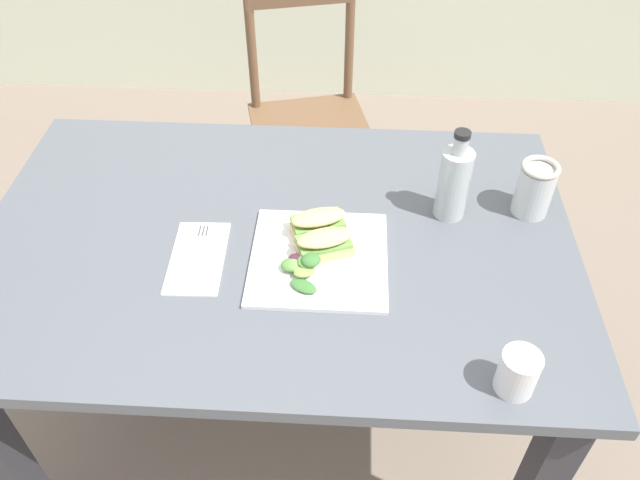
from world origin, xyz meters
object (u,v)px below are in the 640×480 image
(dining_table, at_px, (278,276))
(fork_on_napkin, at_px, (199,250))
(chair_wooden_far, at_px, (309,122))
(cup_extra_side, at_px, (518,373))
(plate_lunch, at_px, (319,258))
(bottle_cold_brew, at_px, (453,186))
(sandwich_half_front, at_px, (325,243))
(sandwich_half_back, at_px, (318,223))
(mason_jar_iced_tea, at_px, (534,191))

(dining_table, bearing_deg, fork_on_napkin, -159.90)
(chair_wooden_far, relative_size, cup_extra_side, 10.17)
(dining_table, bearing_deg, plate_lunch, -33.82)
(chair_wooden_far, distance_m, cup_extra_side, 1.37)
(dining_table, xyz_separation_m, bottle_cold_brew, (0.38, 0.10, 0.20))
(sandwich_half_front, bearing_deg, plate_lunch, -130.64)
(fork_on_napkin, xyz_separation_m, bottle_cold_brew, (0.54, 0.16, 0.07))
(bottle_cold_brew, xyz_separation_m, cup_extra_side, (0.07, -0.45, -0.04))
(fork_on_napkin, distance_m, cup_extra_side, 0.68)
(bottle_cold_brew, relative_size, cup_extra_side, 2.55)
(sandwich_half_front, relative_size, fork_on_napkin, 0.69)
(chair_wooden_far, relative_size, sandwich_half_back, 6.77)
(mason_jar_iced_tea, distance_m, cup_extra_side, 0.48)
(plate_lunch, xyz_separation_m, bottle_cold_brew, (0.28, 0.16, 0.07))
(plate_lunch, bearing_deg, sandwich_half_back, 94.22)
(sandwich_half_front, bearing_deg, bottle_cold_brew, 29.29)
(sandwich_half_back, xyz_separation_m, bottle_cold_brew, (0.29, 0.09, 0.04))
(dining_table, height_order, chair_wooden_far, chair_wooden_far)
(sandwich_half_front, xyz_separation_m, mason_jar_iced_tea, (0.45, 0.17, 0.02))
(fork_on_napkin, relative_size, cup_extra_side, 2.17)
(mason_jar_iced_tea, bearing_deg, cup_extra_side, -103.29)
(fork_on_napkin, relative_size, bottle_cold_brew, 0.85)
(fork_on_napkin, bearing_deg, mason_jar_iced_tea, 13.70)
(sandwich_half_front, relative_size, sandwich_half_back, 1.00)
(chair_wooden_far, height_order, plate_lunch, chair_wooden_far)
(fork_on_napkin, xyz_separation_m, mason_jar_iced_tea, (0.72, 0.18, 0.05))
(sandwich_half_back, relative_size, cup_extra_side, 1.50)
(sandwich_half_back, distance_m, mason_jar_iced_tea, 0.48)
(chair_wooden_far, bearing_deg, mason_jar_iced_tea, -54.56)
(sandwich_half_back, height_order, mason_jar_iced_tea, mason_jar_iced_tea)
(plate_lunch, bearing_deg, cup_extra_side, -39.21)
(bottle_cold_brew, distance_m, cup_extra_side, 0.46)
(chair_wooden_far, height_order, bottle_cold_brew, bottle_cold_brew)
(dining_table, height_order, plate_lunch, plate_lunch)
(cup_extra_side, bearing_deg, sandwich_half_back, 134.69)
(dining_table, height_order, cup_extra_side, cup_extra_side)
(dining_table, distance_m, fork_on_napkin, 0.21)
(bottle_cold_brew, bearing_deg, mason_jar_iced_tea, 5.90)
(dining_table, distance_m, sandwich_half_front, 0.20)
(sandwich_half_front, height_order, sandwich_half_back, same)
(cup_extra_side, bearing_deg, bottle_cold_brew, 98.88)
(sandwich_half_front, bearing_deg, mason_jar_iced_tea, 20.66)
(chair_wooden_far, distance_m, bottle_cold_brew, 0.96)
(plate_lunch, distance_m, sandwich_half_back, 0.08)
(plate_lunch, bearing_deg, bottle_cold_brew, 30.30)
(chair_wooden_far, xyz_separation_m, bottle_cold_brew, (0.37, -0.80, 0.37))
(sandwich_half_front, xyz_separation_m, fork_on_napkin, (-0.26, -0.00, -0.03))
(fork_on_napkin, distance_m, mason_jar_iced_tea, 0.74)
(sandwich_half_front, height_order, mason_jar_iced_tea, mason_jar_iced_tea)
(dining_table, relative_size, plate_lunch, 4.57)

